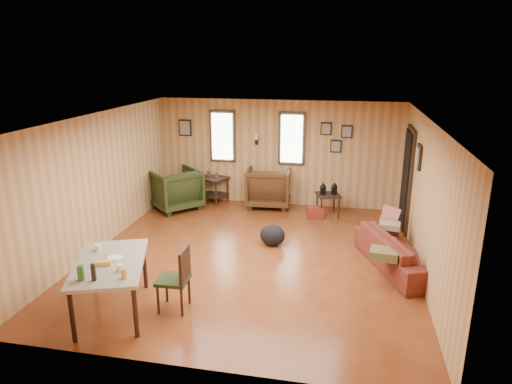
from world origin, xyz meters
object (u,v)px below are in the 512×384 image
at_px(dining_table, 110,267).
at_px(end_table, 214,185).
at_px(sofa, 400,246).
at_px(recliner_brown, 269,185).
at_px(side_table, 328,193).
at_px(recliner_green, 175,187).

bearing_deg(dining_table, end_table, 70.86).
bearing_deg(sofa, recliner_brown, 22.31).
xyz_separation_m(end_table, side_table, (2.68, -0.44, 0.09)).
relative_size(recliner_green, dining_table, 0.60).
relative_size(recliner_brown, end_table, 1.32).
xyz_separation_m(recliner_brown, dining_table, (-1.29, -4.90, 0.18)).
distance_m(sofa, side_table, 2.61).
distance_m(side_table, dining_table, 5.20).
bearing_deg(dining_table, side_table, 39.82).
xyz_separation_m(side_table, dining_table, (-2.65, -4.47, 0.16)).
distance_m(sofa, recliner_brown, 3.78).
distance_m(sofa, end_table, 4.79).
relative_size(recliner_green, side_table, 1.32).
bearing_deg(side_table, dining_table, -120.69).
bearing_deg(sofa, end_table, 33.66).
height_order(recliner_brown, dining_table, recliner_brown).
xyz_separation_m(recliner_brown, side_table, (1.36, -0.43, 0.01)).
height_order(sofa, recliner_green, recliner_green).
relative_size(sofa, dining_table, 1.17).
distance_m(recliner_brown, dining_table, 5.07).
relative_size(recliner_green, end_table, 1.33).
bearing_deg(recliner_brown, recliner_green, 13.04).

